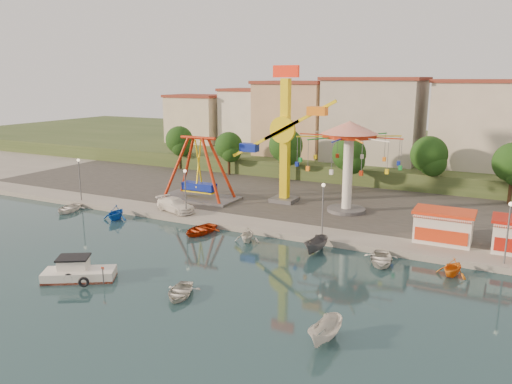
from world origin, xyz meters
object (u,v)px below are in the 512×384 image
Objects in this scene: pirate_ship_ride at (199,170)px; skiff at (326,332)px; wave_swinger at (349,146)px; cabin_motorboat at (78,273)px; van at (176,205)px; rowboat_a at (180,292)px; kamikaze_tower at (288,140)px.

pirate_ship_ride is 36.28m from skiff.
wave_swinger is 2.01× the size of cabin_motorboat.
cabin_motorboat reaches higher than skiff.
cabin_motorboat is at bearing -150.01° from van.
rowboat_a is at bearing -125.54° from van.
cabin_motorboat reaches higher than rowboat_a.
kamikaze_tower is 3.07× the size of van.
pirate_ship_ride is at bearing -171.89° from wave_swinger.
kamikaze_tower is 1.42× the size of wave_swinger.
cabin_motorboat is (5.02, -24.99, -3.88)m from pirate_ship_ride.
rowboat_a is (9.07, 1.07, -0.15)m from cabin_motorboat.
van is (-13.14, 17.56, 1.02)m from rowboat_a.
pirate_ship_ride is 28.05m from rowboat_a.
wave_swinger is 29.78m from skiff.
wave_swinger is (7.81, -0.80, -0.14)m from kamikaze_tower.
skiff is (25.80, -25.24, -3.69)m from pirate_ship_ride.
kamikaze_tower is 7.85m from wave_swinger.
kamikaze_tower is at bearing 79.53° from rowboat_a.
rowboat_a is at bearing -82.83° from kamikaze_tower.
cabin_motorboat is 1.64× the size of rowboat_a.
kamikaze_tower reaches higher than pirate_ship_ride.
cabin_motorboat is at bearing -101.20° from kamikaze_tower.
kamikaze_tower is at bearing 17.85° from pirate_ship_ride.
kamikaze_tower reaches higher than cabin_motorboat.
skiff is (11.71, -1.31, 0.33)m from rowboat_a.
rowboat_a is 21.96m from van.
kamikaze_tower reaches higher than skiff.
van is at bearing 109.16° from rowboat_a.
cabin_motorboat is (-5.63, -28.42, -7.82)m from kamikaze_tower.
kamikaze_tower is 33.31m from skiff.
van is at bearing 70.65° from cabin_motorboat.
kamikaze_tower is 2.85× the size of cabin_motorboat.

